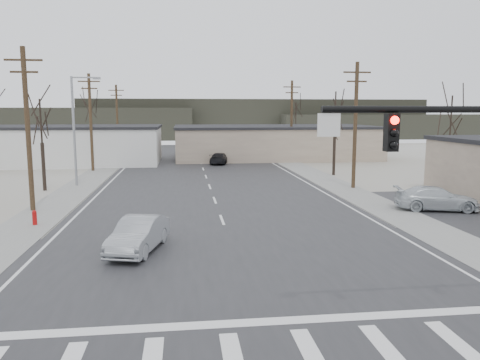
# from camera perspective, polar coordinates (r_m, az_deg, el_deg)

# --- Properties ---
(ground) EXTENTS (140.00, 140.00, 0.00)m
(ground) POSITION_cam_1_polar(r_m,az_deg,el_deg) (19.09, -0.16, -10.44)
(ground) COLOR beige
(ground) RESTS_ON ground
(main_road) EXTENTS (18.00, 110.00, 0.05)m
(main_road) POSITION_cam_1_polar(r_m,az_deg,el_deg) (33.58, -3.22, -2.19)
(main_road) COLOR #27272A
(main_road) RESTS_ON ground
(cross_road) EXTENTS (90.00, 10.00, 0.04)m
(cross_road) POSITION_cam_1_polar(r_m,az_deg,el_deg) (19.09, -0.16, -10.38)
(cross_road) COLOR #27272A
(cross_road) RESTS_ON ground
(sidewalk_left) EXTENTS (3.00, 90.00, 0.06)m
(sidewalk_left) POSITION_cam_1_polar(r_m,az_deg,el_deg) (39.35, -19.32, -1.09)
(sidewalk_left) COLOR gray
(sidewalk_left) RESTS_ON ground
(sidewalk_right) EXTENTS (3.00, 90.00, 0.06)m
(sidewalk_right) POSITION_cam_1_polar(r_m,az_deg,el_deg) (40.50, 11.43, -0.53)
(sidewalk_right) COLOR gray
(sidewalk_right) RESTS_ON ground
(fire_hydrant) EXTENTS (0.24, 0.24, 0.87)m
(fire_hydrant) POSITION_cam_1_polar(r_m,az_deg,el_deg) (27.76, -23.76, -4.22)
(fire_hydrant) COLOR #A50C0C
(fire_hydrant) RESTS_ON ground
(building_left_far) EXTENTS (22.30, 12.30, 4.50)m
(building_left_far) POSITION_cam_1_polar(r_m,az_deg,el_deg) (59.71, -20.46, 4.06)
(building_left_far) COLOR silver
(building_left_far) RESTS_ON ground
(building_right_far) EXTENTS (26.30, 14.30, 4.30)m
(building_right_far) POSITION_cam_1_polar(r_m,az_deg,el_deg) (63.26, 4.09, 4.68)
(building_right_far) COLOR tan
(building_right_far) RESTS_ON ground
(upole_left_b) EXTENTS (2.20, 0.30, 10.00)m
(upole_left_b) POSITION_cam_1_polar(r_m,az_deg,el_deg) (31.39, -24.47, 5.90)
(upole_left_b) COLOR #493421
(upole_left_b) RESTS_ON ground
(upole_left_c) EXTENTS (2.20, 0.30, 10.00)m
(upole_left_c) POSITION_cam_1_polar(r_m,az_deg,el_deg) (50.82, -17.74, 6.89)
(upole_left_c) COLOR #493421
(upole_left_c) RESTS_ON ground
(upole_left_d) EXTENTS (2.20, 0.30, 10.00)m
(upole_left_d) POSITION_cam_1_polar(r_m,az_deg,el_deg) (70.58, -14.74, 7.30)
(upole_left_d) COLOR #493421
(upole_left_d) RESTS_ON ground
(upole_right_a) EXTENTS (2.20, 0.30, 10.00)m
(upole_right_a) POSITION_cam_1_polar(r_m,az_deg,el_deg) (38.47, 13.88, 6.71)
(upole_right_a) COLOR #493421
(upole_right_a) RESTS_ON ground
(upole_right_b) EXTENTS (2.20, 0.30, 10.00)m
(upole_right_b) POSITION_cam_1_polar(r_m,az_deg,el_deg) (59.54, 6.30, 7.38)
(upole_right_b) COLOR #493421
(upole_right_b) RESTS_ON ground
(streetlight_main) EXTENTS (2.40, 0.25, 9.00)m
(streetlight_main) POSITION_cam_1_polar(r_m,az_deg,el_deg) (40.89, -19.34, 6.38)
(streetlight_main) COLOR gray
(streetlight_main) RESTS_ON ground
(tree_left_near) EXTENTS (3.30, 3.30, 7.35)m
(tree_left_near) POSITION_cam_1_polar(r_m,az_deg,el_deg) (39.48, -23.10, 6.33)
(tree_left_near) COLOR #2C211B
(tree_left_near) RESTS_ON ground
(tree_right_mid) EXTENTS (3.74, 3.74, 8.33)m
(tree_right_mid) POSITION_cam_1_polar(r_m,az_deg,el_deg) (46.33, 11.54, 7.89)
(tree_right_mid) COLOR #2C211B
(tree_right_mid) RESTS_ON ground
(tree_left_far) EXTENTS (3.96, 3.96, 8.82)m
(tree_left_far) POSITION_cam_1_polar(r_m,az_deg,el_deg) (65.04, -17.69, 8.05)
(tree_left_far) COLOR #2C211B
(tree_left_far) RESTS_ON ground
(tree_right_far) EXTENTS (3.52, 3.52, 7.84)m
(tree_right_far) POSITION_cam_1_polar(r_m,az_deg,el_deg) (72.03, 6.83, 7.81)
(tree_right_far) COLOR #2C211B
(tree_right_far) RESTS_ON ground
(tree_lot) EXTENTS (3.52, 3.52, 7.84)m
(tree_lot) POSITION_cam_1_polar(r_m,az_deg,el_deg) (46.69, 24.33, 6.90)
(tree_lot) COLOR #2C211B
(tree_lot) RESTS_ON ground
(hill_left) EXTENTS (70.00, 18.00, 7.00)m
(hill_left) POSITION_cam_1_polar(r_m,az_deg,el_deg) (114.78, -23.79, 6.29)
(hill_left) COLOR #333026
(hill_left) RESTS_ON ground
(hill_center) EXTENTS (80.00, 18.00, 9.00)m
(hill_center) POSITION_cam_1_polar(r_m,az_deg,el_deg) (115.25, 1.56, 7.49)
(hill_center) COLOR #333026
(hill_center) RESTS_ON ground
(hill_right) EXTENTS (60.00, 18.00, 5.50)m
(hill_right) POSITION_cam_1_polar(r_m,az_deg,el_deg) (119.94, 18.88, 6.25)
(hill_right) COLOR #333026
(hill_right) RESTS_ON ground
(sedan_crossing) EXTENTS (2.63, 4.73, 1.48)m
(sedan_crossing) POSITION_cam_1_polar(r_m,az_deg,el_deg) (21.21, -12.27, -6.50)
(sedan_crossing) COLOR gray
(sedan_crossing) RESTS_ON main_road
(car_far_a) EXTENTS (2.94, 4.86, 1.32)m
(car_far_a) POSITION_cam_1_polar(r_m,az_deg,el_deg) (55.26, -2.49, 2.66)
(car_far_a) COLOR black
(car_far_a) RESTS_ON main_road
(car_far_b) EXTENTS (2.33, 3.78, 1.20)m
(car_far_b) POSITION_cam_1_polar(r_m,az_deg,el_deg) (70.01, -11.21, 3.65)
(car_far_b) COLOR black
(car_far_b) RESTS_ON main_road
(car_parked_silver) EXTENTS (5.37, 3.18, 1.46)m
(car_parked_silver) POSITION_cam_1_polar(r_m,az_deg,el_deg) (31.73, 22.83, -2.10)
(car_parked_silver) COLOR #B8BFC4
(car_parked_silver) RESTS_ON parking_lot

